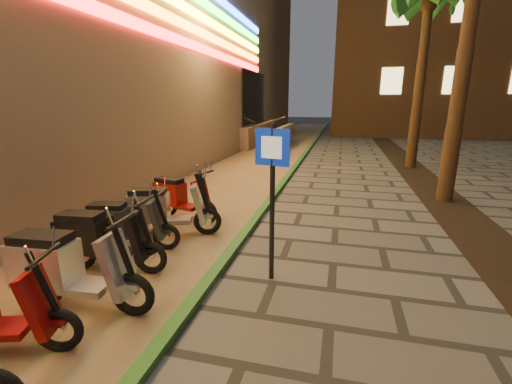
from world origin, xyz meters
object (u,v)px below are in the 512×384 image
(pedestrian_sign, at_px, (272,182))
(scooter_9, at_px, (179,196))
(scooter_6, at_px, (99,239))
(scooter_7, at_px, (123,224))
(scooter_5, at_px, (66,268))
(scooter_8, at_px, (163,209))

(pedestrian_sign, distance_m, scooter_9, 3.55)
(pedestrian_sign, height_order, scooter_6, pedestrian_sign)
(pedestrian_sign, bearing_deg, scooter_9, 152.09)
(scooter_7, distance_m, scooter_9, 1.86)
(pedestrian_sign, relative_size, scooter_9, 1.38)
(scooter_9, bearing_deg, scooter_7, -79.77)
(scooter_5, bearing_deg, scooter_6, 102.80)
(pedestrian_sign, relative_size, scooter_7, 1.43)
(pedestrian_sign, height_order, scooter_9, pedestrian_sign)
(scooter_7, xyz_separation_m, scooter_8, (0.37, 0.78, 0.06))
(scooter_8, distance_m, scooter_9, 1.09)
(pedestrian_sign, xyz_separation_m, scooter_5, (-2.33, -1.37, -0.91))
(pedestrian_sign, bearing_deg, scooter_6, -158.77)
(pedestrian_sign, bearing_deg, scooter_7, -174.96)
(scooter_8, bearing_deg, scooter_5, -106.88)
(scooter_5, xyz_separation_m, scooter_9, (-0.26, 3.60, -0.06))
(scooter_6, distance_m, scooter_7, 0.77)
(pedestrian_sign, height_order, scooter_8, pedestrian_sign)
(scooter_8, bearing_deg, scooter_6, -117.20)
(scooter_7, bearing_deg, scooter_8, 51.22)
(pedestrian_sign, bearing_deg, scooter_8, 166.90)
(scooter_5, relative_size, scooter_6, 1.07)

